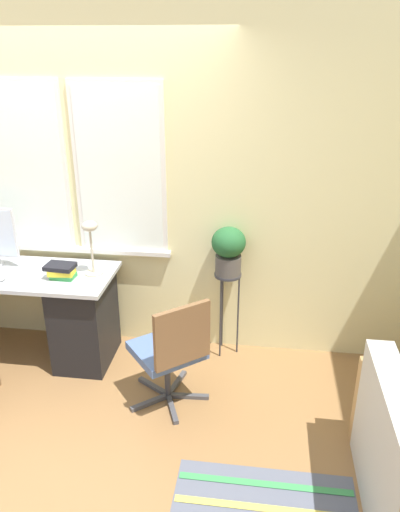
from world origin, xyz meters
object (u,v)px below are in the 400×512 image
at_px(book_stack, 62,271).
at_px(plant_stand, 228,287).
at_px(mouse, 3,278).
at_px(desk_lamp, 90,236).
at_px(office_chair_swivel, 172,350).
at_px(potted_plant, 229,248).

relative_size(book_stack, plant_stand, 0.31).
height_order(mouse, desk_lamp, desk_lamp).
bearing_deg(desk_lamp, office_chair_swivel, -35.55).
distance_m(office_chair_swivel, plant_stand, 0.79).
height_order(book_stack, plant_stand, book_stack).
bearing_deg(potted_plant, office_chair_swivel, -114.93).
bearing_deg(book_stack, potted_plant, 14.25).
bearing_deg(mouse, potted_plant, 13.96).
bearing_deg(office_chair_swivel, plant_stand, -154.50).
bearing_deg(plant_stand, desk_lamp, -168.66).
relative_size(mouse, office_chair_swivel, 0.08).
bearing_deg(potted_plant, book_stack, -165.75).
distance_m(mouse, office_chair_swivel, 1.40).
bearing_deg(mouse, office_chair_swivel, -12.26).
xyz_separation_m(plant_stand, potted_plant, (0.00, 0.00, 0.34)).
relative_size(office_chair_swivel, plant_stand, 1.19).
distance_m(book_stack, plant_stand, 1.29).
xyz_separation_m(mouse, potted_plant, (1.66, 0.41, 0.16)).
xyz_separation_m(mouse, office_chair_swivel, (1.33, -0.29, -0.33)).
height_order(mouse, plant_stand, mouse).
distance_m(plant_stand, potted_plant, 0.34).
xyz_separation_m(office_chair_swivel, potted_plant, (0.33, 0.70, 0.49)).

